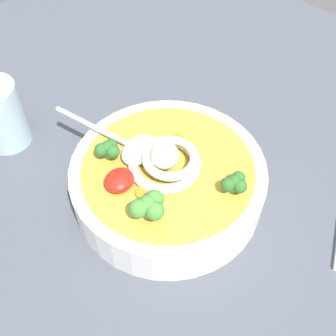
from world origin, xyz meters
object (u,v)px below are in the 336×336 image
(noodle_pile, at_px, (166,161))
(soup_bowl, at_px, (168,181))
(drinking_glass, at_px, (0,115))
(soup_spoon, at_px, (131,146))

(noodle_pile, bearing_deg, soup_bowl, -84.67)
(noodle_pile, xyz_separation_m, drinking_glass, (-0.09, 0.26, -0.02))
(noodle_pile, height_order, drinking_glass, drinking_glass)
(soup_spoon, bearing_deg, noodle_pile, -179.82)
(drinking_glass, bearing_deg, soup_bowl, -71.55)
(soup_bowl, xyz_separation_m, drinking_glass, (-0.09, 0.27, 0.02))
(soup_spoon, height_order, drinking_glass, drinking_glass)
(drinking_glass, bearing_deg, noodle_pile, -71.41)
(noodle_pile, height_order, soup_spoon, noodle_pile)
(soup_bowl, height_order, noodle_pile, noodle_pile)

